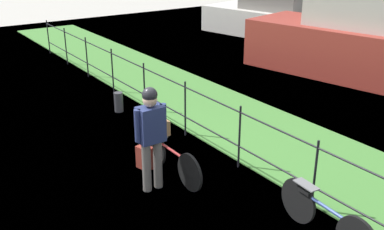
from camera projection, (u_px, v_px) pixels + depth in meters
name	position (u px, v px, depth m)	size (l,w,h in m)	color
ground_plane	(111.00, 181.00, 7.43)	(60.00, 60.00, 0.00)	#B2ADA3
grass_strip	(262.00, 133.00, 9.19)	(27.00, 2.40, 0.03)	#478438
iron_fence	(210.00, 118.00, 8.26)	(18.04, 0.04, 1.13)	black
bicycle_main	(171.00, 158.00, 7.46)	(1.67, 0.16, 0.62)	black
wooden_crate	(158.00, 127.00, 7.60)	(0.33, 0.28, 0.26)	olive
terrier_dog	(159.00, 116.00, 7.51)	(0.32, 0.14, 0.18)	tan
cyclist_person	(151.00, 130.00, 6.85)	(0.26, 0.54, 1.68)	slate
backpack_on_paving	(145.00, 157.00, 7.77)	(0.28, 0.18, 0.40)	maroon
mooring_bollard	(119.00, 102.00, 10.27)	(0.20, 0.20, 0.45)	#38383D
bicycle_parked	(325.00, 218.00, 5.87)	(1.68, 0.23, 0.64)	black
moored_boat_near	(356.00, 44.00, 12.65)	(6.36, 3.44, 3.99)	#9E3328
moored_boat_mid	(275.00, 15.00, 17.82)	(6.06, 3.46, 3.86)	silver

